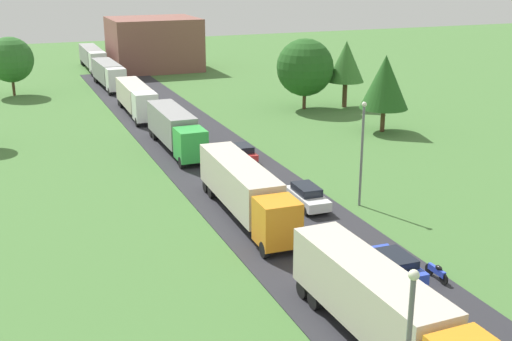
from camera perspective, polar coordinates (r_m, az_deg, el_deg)
name	(u,v)px	position (r m, az deg, el deg)	size (l,w,h in m)	color
road	(305,238)	(42.66, 4.24, -5.82)	(10.00, 140.00, 0.06)	#2B2B30
lane_marking_centre	(330,259)	(39.83, 6.45, -7.61)	(0.16, 119.93, 0.01)	white
truck_lead	(382,307)	(30.75, 10.83, -11.53)	(2.78, 13.21, 3.65)	orange
truck_second	(245,189)	(45.04, -0.99, -1.59)	(2.85, 14.05, 3.60)	orange
truck_third	(175,128)	(61.92, -7.02, 3.65)	(2.55, 12.71, 3.62)	green
truck_fourth	(136,97)	(77.11, -10.35, 6.25)	(2.74, 12.97, 3.48)	white
truck_fifth	(109,73)	(94.85, -12.65, 8.23)	(2.74, 12.29, 3.45)	white
truck_sixth	(92,57)	(111.73, -13.99, 9.53)	(2.62, 14.63, 3.52)	white
car_second	(393,264)	(37.96, 11.83, -7.97)	(1.99, 4.39, 1.43)	blue
car_third	(307,196)	(47.48, 4.47, -2.23)	(1.91, 4.52, 1.57)	white
car_fourth	(242,152)	(58.51, -1.18, 1.62)	(1.90, 4.02, 1.43)	red
motorcycle_courier	(437,271)	(38.34, 15.39, -8.44)	(0.28, 1.94, 0.91)	black
lamppost_second	(362,148)	(47.32, 9.18, 1.90)	(0.36, 0.36, 7.69)	slate
tree_birch	(10,60)	(92.57, -20.51, 8.99)	(5.91, 5.91, 7.70)	#513823
tree_maple	(305,67)	(78.90, 4.27, 8.90)	(6.78, 6.78, 8.39)	#513823
tree_pine	(385,82)	(69.03, 11.12, 7.53)	(4.99, 4.99, 7.97)	#513823
tree_elm	(346,62)	(80.42, 7.81, 9.33)	(4.43, 4.43, 7.99)	#513823
distant_building	(154,44)	(109.96, -8.85, 10.79)	(13.76, 12.06, 8.30)	brown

